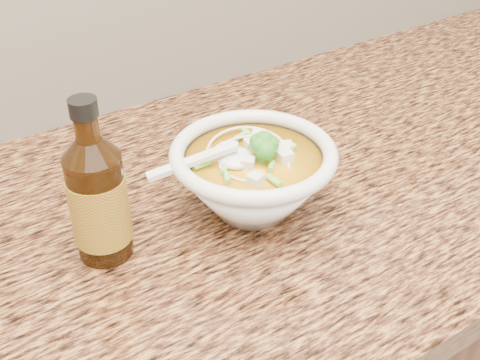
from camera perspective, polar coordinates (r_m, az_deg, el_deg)
counter_slab at (r=0.78m, az=-12.35°, el=-6.64°), size 4.00×0.68×0.04m
soup_bowl at (r=0.76m, az=1.24°, el=0.17°), size 0.24×0.21×0.12m
hot_sauce_bottle at (r=0.70m, az=-13.28°, el=-1.84°), size 0.09×0.09×0.20m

